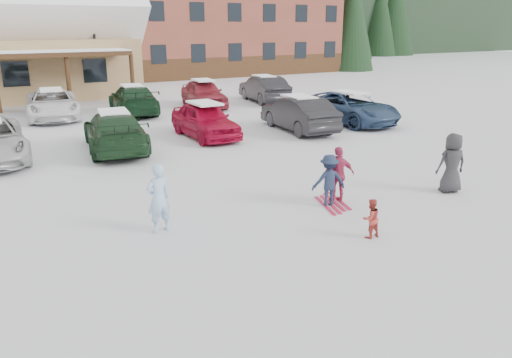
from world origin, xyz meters
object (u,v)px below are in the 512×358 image
child_navy (329,181)px  parked_car_12 (204,94)px  parked_car_3 (115,131)px  parked_car_13 (264,89)px  adult_skier (158,198)px  parked_car_5 (299,114)px  child_magenta (338,175)px  parked_car_6 (349,108)px  parked_car_10 (52,104)px  bystander_dark (452,163)px  lamp_post (95,42)px  parked_car_4 (205,120)px  parked_car_11 (133,100)px  toddler_red (371,218)px

child_navy → parked_car_12: size_ratio=0.30×
parked_car_3 → parked_car_13: parked_car_13 is taller
parked_car_3 → adult_skier: bearing=90.2°
parked_car_3 → parked_car_5: parked_car_5 is taller
child_magenta → parked_car_6: bearing=-115.1°
child_navy → child_magenta: bearing=-148.3°
parked_car_10 → adult_skier: bearing=-84.6°
bystander_dark → parked_car_13: size_ratio=0.35×
lamp_post → child_magenta: bearing=-89.6°
adult_skier → bystander_dark: bearing=160.9°
parked_car_4 → parked_car_5: (4.08, -0.83, 0.04)m
child_magenta → parked_car_5: (4.50, 8.08, 0.01)m
child_navy → parked_car_5: bearing=-102.8°
parked_car_6 → parked_car_4: bearing=171.9°
adult_skier → parked_car_12: 17.87m
child_magenta → parked_car_6: 11.28m
parked_car_11 → parked_car_12: bearing=-168.9°
toddler_red → parked_car_11: size_ratio=0.17×
bystander_dark → parked_car_3: (-6.56, 9.48, -0.10)m
parked_car_5 → parked_car_6: (3.08, 0.28, -0.03)m
parked_car_5 → parked_car_11: bearing=-52.4°
child_navy → parked_car_10: 17.22m
lamp_post → child_magenta: size_ratio=4.07×
parked_car_5 → parked_car_10: size_ratio=0.88×
adult_skier → child_magenta: size_ratio=1.06×
parked_car_4 → parked_car_3: bearing=-173.4°
lamp_post → parked_car_4: bearing=-87.8°
lamp_post → toddler_red: bearing=-91.6°
parked_car_3 → parked_car_6: (10.94, -0.18, 0.00)m
lamp_post → adult_skier: lamp_post is taller
parked_car_10 → parked_car_12: (7.95, -0.46, 0.04)m
child_magenta → bystander_dark: bystander_dark is taller
parked_car_4 → parked_car_11: (-0.75, 7.12, 0.02)m
parked_car_4 → parked_car_5: parked_car_5 is taller
toddler_red → parked_car_13: parked_car_13 is taller
parked_car_5 → parked_car_4: bearing=-5.1°
adult_skier → parked_car_10: 16.22m
child_navy → lamp_post: bearing=-72.6°
child_navy → parked_car_4: parked_car_4 is taller
toddler_red → parked_car_3: size_ratio=0.18×
lamp_post → parked_car_12: 8.97m
parked_car_13 → parked_car_6: bearing=98.3°
toddler_red → parked_car_6: parked_car_6 is taller
bystander_dark → parked_car_5: 9.11m
toddler_red → parked_car_4: (1.27, 11.04, 0.27)m
parked_car_11 → parked_car_4: bearing=104.1°
adult_skier → toddler_red: adult_skier is taller
parked_car_6 → lamp_post: bearing=112.8°
parked_car_6 → parked_car_10: (-11.75, 8.34, -0.01)m
child_navy → child_magenta: (0.38, 0.09, 0.07)m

